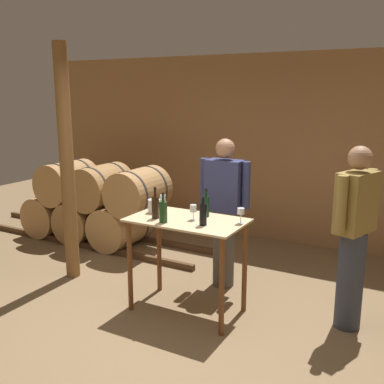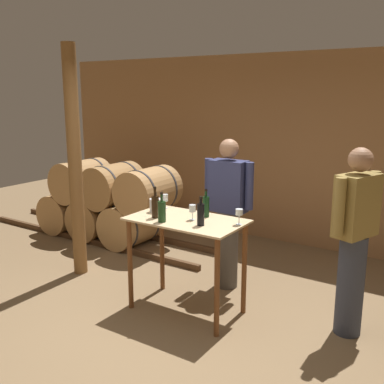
% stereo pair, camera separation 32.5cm
% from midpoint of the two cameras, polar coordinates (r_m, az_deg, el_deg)
% --- Properties ---
extents(ground_plane, '(14.00, 14.00, 0.00)m').
position_cam_midpoint_polar(ground_plane, '(4.34, -0.53, -17.25)').
color(ground_plane, brown).
extents(back_wall, '(8.40, 0.05, 2.70)m').
position_cam_midpoint_polar(back_wall, '(6.54, 14.35, 5.08)').
color(back_wall, '#996B42').
rests_on(back_wall, ground_plane).
extents(barrel_rack, '(4.03, 0.79, 1.16)m').
position_cam_midpoint_polar(barrel_rack, '(6.74, -9.55, -1.29)').
color(barrel_rack, '#4C331E').
rests_on(barrel_rack, ground_plane).
extents(tasting_table, '(1.13, 0.65, 0.96)m').
position_cam_midpoint_polar(tasting_table, '(4.41, 1.40, -5.92)').
color(tasting_table, '#D1B284').
rests_on(tasting_table, ground_plane).
extents(wooden_post, '(0.16, 0.16, 2.70)m').
position_cam_midpoint_polar(wooden_post, '(5.36, -12.99, 3.57)').
color(wooden_post, brown).
rests_on(wooden_post, ground_plane).
extents(wine_bottle_far_left, '(0.07, 0.07, 0.31)m').
position_cam_midpoint_polar(wine_bottle_far_left, '(4.37, -2.58, -1.80)').
color(wine_bottle_far_left, black).
rests_on(wine_bottle_far_left, tasting_table).
extents(wine_bottle_left, '(0.08, 0.08, 0.29)m').
position_cam_midpoint_polar(wine_bottle_left, '(4.23, -1.66, -2.43)').
color(wine_bottle_left, '#193819').
rests_on(wine_bottle_left, tasting_table).
extents(wine_bottle_center, '(0.07, 0.07, 0.28)m').
position_cam_midpoint_polar(wine_bottle_center, '(4.41, 3.89, -1.79)').
color(wine_bottle_center, black).
rests_on(wine_bottle_center, tasting_table).
extents(wine_bottle_right, '(0.07, 0.07, 0.28)m').
position_cam_midpoint_polar(wine_bottle_right, '(4.12, 3.37, -2.81)').
color(wine_bottle_right, black).
rests_on(wine_bottle_right, tasting_table).
extents(wine_glass_near_left, '(0.06, 0.06, 0.15)m').
position_cam_midpoint_polar(wine_glass_near_left, '(4.73, -1.46, -0.84)').
color(wine_glass_near_left, silver).
rests_on(wine_glass_near_left, tasting_table).
extents(wine_glass_near_center, '(0.06, 0.06, 0.15)m').
position_cam_midpoint_polar(wine_glass_near_center, '(4.30, 2.22, -2.19)').
color(wine_glass_near_center, silver).
rests_on(wine_glass_near_center, tasting_table).
extents(wine_glass_near_right, '(0.07, 0.07, 0.15)m').
position_cam_midpoint_polar(wine_glass_near_right, '(4.18, 8.24, -2.65)').
color(wine_glass_near_right, silver).
rests_on(wine_glass_near_right, tasting_table).
extents(ice_bucket, '(0.12, 0.12, 0.14)m').
position_cam_midpoint_polar(ice_bucket, '(4.60, -2.63, -1.71)').
color(ice_bucket, silver).
rests_on(ice_bucket, tasting_table).
extents(person_host, '(0.59, 0.24, 1.68)m').
position_cam_midpoint_polar(person_host, '(4.96, 6.47, -2.40)').
color(person_host, '#4C4742').
rests_on(person_host, ground_plane).
extents(person_visitor_with_scarf, '(0.34, 0.56, 1.71)m').
position_cam_midpoint_polar(person_visitor_with_scarf, '(4.25, 21.99, -5.54)').
color(person_visitor_with_scarf, '#333847').
rests_on(person_visitor_with_scarf, ground_plane).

